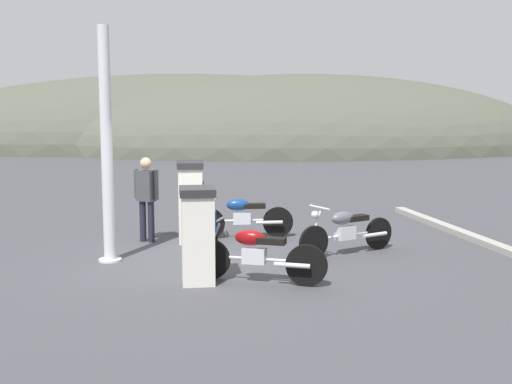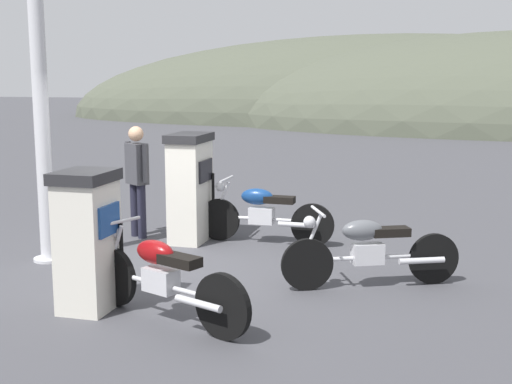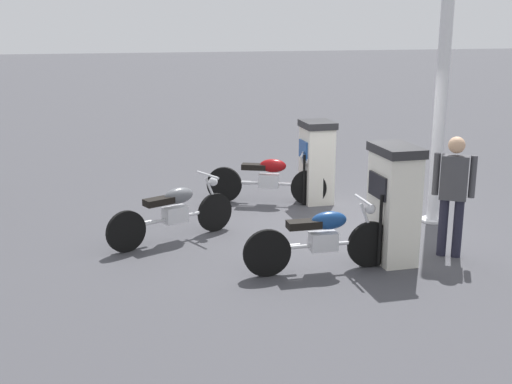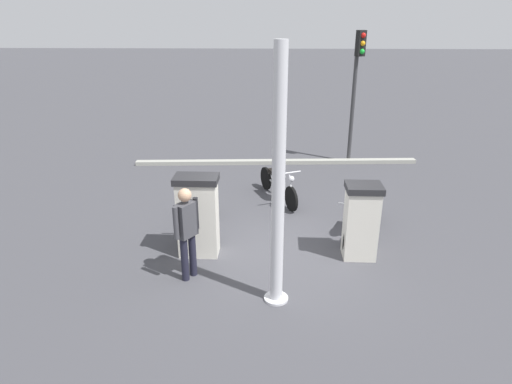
{
  "view_description": "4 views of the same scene",
  "coord_description": "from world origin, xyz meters",
  "px_view_note": "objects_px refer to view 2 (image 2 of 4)",
  "views": [
    {
      "loc": [
        -0.65,
        -11.33,
        2.74
      ],
      "look_at": [
        0.91,
        -0.15,
        1.21
      ],
      "focal_mm": 45.45,
      "sensor_mm": 36.0,
      "label": 1
    },
    {
      "loc": [
        3.27,
        -7.77,
        2.46
      ],
      "look_at": [
        1.39,
        -0.59,
        1.17
      ],
      "focal_mm": 47.65,
      "sensor_mm": 36.0,
      "label": 2
    },
    {
      "loc": [
        3.73,
        9.3,
        3.21
      ],
      "look_at": [
        1.28,
        -0.23,
        0.62
      ],
      "focal_mm": 45.73,
      "sensor_mm": 36.0,
      "label": 3
    },
    {
      "loc": [
        -7.72,
        0.16,
        4.33
      ],
      "look_at": [
        0.71,
        0.47,
        0.95
      ],
      "focal_mm": 30.77,
      "sensor_mm": 36.0,
      "label": 4
    }
  ],
  "objects_px": {
    "fuel_pump_far": "(190,187)",
    "motorcycle_extra": "(369,249)",
    "attendant_person": "(137,174)",
    "canopy_support_pole": "(41,114)",
    "motorcycle_near_pump": "(162,277)",
    "motorcycle_far_pump": "(263,212)",
    "fuel_pump_near": "(88,240)"
  },
  "relations": [
    {
      "from": "fuel_pump_near",
      "to": "attendant_person",
      "type": "bearing_deg",
      "value": 105.44
    },
    {
      "from": "fuel_pump_near",
      "to": "motorcycle_near_pump",
      "type": "height_order",
      "value": "fuel_pump_near"
    },
    {
      "from": "motorcycle_extra",
      "to": "canopy_support_pole",
      "type": "xyz_separation_m",
      "value": [
        -4.25,
        0.08,
        1.49
      ]
    },
    {
      "from": "fuel_pump_near",
      "to": "motorcycle_far_pump",
      "type": "relative_size",
      "value": 0.72
    },
    {
      "from": "fuel_pump_far",
      "to": "motorcycle_far_pump",
      "type": "relative_size",
      "value": 0.79
    },
    {
      "from": "motorcycle_near_pump",
      "to": "motorcycle_extra",
      "type": "relative_size",
      "value": 1.02
    },
    {
      "from": "fuel_pump_near",
      "to": "motorcycle_far_pump",
      "type": "xyz_separation_m",
      "value": [
        1.07,
        3.24,
        -0.29
      ]
    },
    {
      "from": "motorcycle_extra",
      "to": "attendant_person",
      "type": "height_order",
      "value": "attendant_person"
    },
    {
      "from": "fuel_pump_near",
      "to": "fuel_pump_far",
      "type": "relative_size",
      "value": 0.92
    },
    {
      "from": "fuel_pump_near",
      "to": "fuel_pump_far",
      "type": "height_order",
      "value": "fuel_pump_far"
    },
    {
      "from": "motorcycle_far_pump",
      "to": "motorcycle_extra",
      "type": "height_order",
      "value": "motorcycle_far_pump"
    },
    {
      "from": "attendant_person",
      "to": "canopy_support_pole",
      "type": "xyz_separation_m",
      "value": [
        -0.61,
        -1.54,
        0.98
      ]
    },
    {
      "from": "fuel_pump_near",
      "to": "motorcycle_extra",
      "type": "relative_size",
      "value": 0.75
    },
    {
      "from": "motorcycle_near_pump",
      "to": "motorcycle_extra",
      "type": "xyz_separation_m",
      "value": [
        1.9,
        1.64,
        0.0
      ]
    },
    {
      "from": "fuel_pump_near",
      "to": "motorcycle_far_pump",
      "type": "distance_m",
      "value": 3.43
    },
    {
      "from": "motorcycle_far_pump",
      "to": "motorcycle_extra",
      "type": "bearing_deg",
      "value": -45.23
    },
    {
      "from": "fuel_pump_far",
      "to": "motorcycle_extra",
      "type": "xyz_separation_m",
      "value": [
        2.78,
        -1.57,
        -0.36
      ]
    },
    {
      "from": "motorcycle_extra",
      "to": "attendant_person",
      "type": "distance_m",
      "value": 4.02
    },
    {
      "from": "fuel_pump_near",
      "to": "motorcycle_extra",
      "type": "xyz_separation_m",
      "value": [
        2.78,
        1.52,
        -0.29
      ]
    },
    {
      "from": "motorcycle_near_pump",
      "to": "canopy_support_pole",
      "type": "relative_size",
      "value": 0.5
    },
    {
      "from": "fuel_pump_near",
      "to": "attendant_person",
      "type": "relative_size",
      "value": 0.87
    },
    {
      "from": "motorcycle_extra",
      "to": "attendant_person",
      "type": "xyz_separation_m",
      "value": [
        -3.64,
        1.62,
        0.52
      ]
    },
    {
      "from": "fuel_pump_near",
      "to": "motorcycle_near_pump",
      "type": "xyz_separation_m",
      "value": [
        0.88,
        -0.12,
        -0.3
      ]
    },
    {
      "from": "motorcycle_far_pump",
      "to": "motorcycle_extra",
      "type": "xyz_separation_m",
      "value": [
        1.71,
        -1.72,
        -0.01
      ]
    },
    {
      "from": "motorcycle_far_pump",
      "to": "attendant_person",
      "type": "relative_size",
      "value": 1.21
    },
    {
      "from": "fuel_pump_far",
      "to": "attendant_person",
      "type": "height_order",
      "value": "attendant_person"
    },
    {
      "from": "fuel_pump_far",
      "to": "canopy_support_pole",
      "type": "bearing_deg",
      "value": -134.65
    },
    {
      "from": "fuel_pump_near",
      "to": "fuel_pump_far",
      "type": "distance_m",
      "value": 3.09
    },
    {
      "from": "motorcycle_near_pump",
      "to": "attendant_person",
      "type": "bearing_deg",
      "value": 118.1
    },
    {
      "from": "attendant_person",
      "to": "fuel_pump_far",
      "type": "bearing_deg",
      "value": -2.95
    },
    {
      "from": "attendant_person",
      "to": "canopy_support_pole",
      "type": "bearing_deg",
      "value": -111.63
    },
    {
      "from": "fuel_pump_far",
      "to": "motorcycle_near_pump",
      "type": "distance_m",
      "value": 3.35
    }
  ]
}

